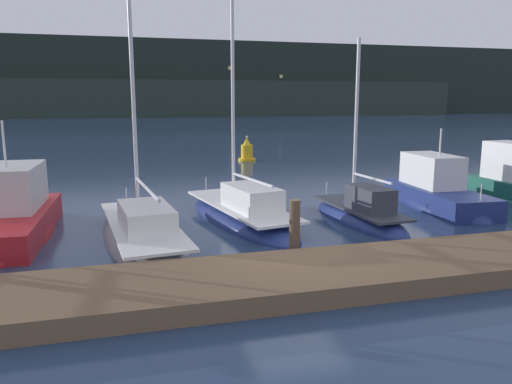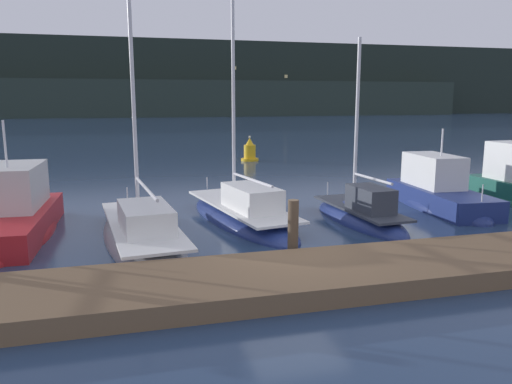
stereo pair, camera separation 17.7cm
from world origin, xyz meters
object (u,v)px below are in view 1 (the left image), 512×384
Objects in this scene: sailboat_berth_4 at (143,236)px; sailboat_berth_5 at (242,217)px; sailboat_berth_6 at (360,218)px; channel_buoy at (247,152)px; motorboat_berth_3 at (11,225)px; motorboat_berth_7 at (437,199)px.

sailboat_berth_4 is 0.90× the size of sailboat_berth_5.
sailboat_berth_6 reaches higher than channel_buoy.
motorboat_berth_3 is 0.71× the size of sailboat_berth_4.
channel_buoy is (4.50, 16.76, 0.45)m from sailboat_berth_5.
sailboat_berth_4 is 1.41× the size of sailboat_berth_6.
sailboat_berth_4 is at bearing -113.58° from channel_buoy.
sailboat_berth_5 reaches higher than sailboat_berth_4.
channel_buoy is at bearing 101.95° from motorboat_berth_7.
channel_buoy is (7.97, 18.27, 0.48)m from sailboat_berth_4.
sailboat_berth_4 is 11.60m from motorboat_berth_7.
sailboat_berth_4 is (3.91, -1.57, -0.24)m from motorboat_berth_3.
sailboat_berth_5 is 17.36m from channel_buoy.
sailboat_berth_4 is 7.44m from sailboat_berth_6.
motorboat_berth_7 is at bearing -78.05° from channel_buoy.
channel_buoy is at bearing 88.28° from sailboat_berth_6.
motorboat_berth_3 is at bearing -179.43° from motorboat_berth_7.
sailboat_berth_5 reaches higher than channel_buoy.
motorboat_berth_3 is 20.49m from channel_buoy.
channel_buoy is (0.54, 17.92, 0.46)m from sailboat_berth_6.
sailboat_berth_5 is (3.47, 1.51, 0.04)m from sailboat_berth_4.
channel_buoy is (-3.50, 16.54, 0.28)m from motorboat_berth_7.
sailboat_berth_4 is 1.54× the size of motorboat_berth_7.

